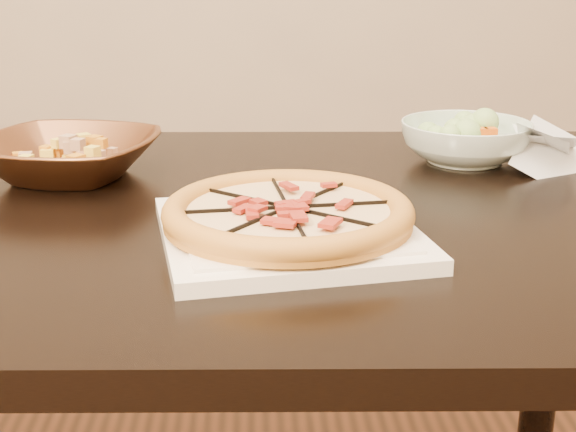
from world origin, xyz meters
The scene contains 8 objects.
dining_table centered at (-0.07, 0.10, 0.65)m, with size 1.43×0.95×0.75m.
plate centered at (0.02, -0.05, 0.76)m, with size 0.33×0.33×0.02m.
pizza centered at (0.02, -0.05, 0.78)m, with size 0.29×0.29×0.03m.
bronze_bowl centered at (-0.30, 0.24, 0.78)m, with size 0.26×0.26×0.06m, color brown.
mixed_dish centered at (-0.30, 0.24, 0.83)m, with size 0.13×0.12×0.03m.
salad_bowl centered at (0.32, 0.30, 0.78)m, with size 0.21×0.21×0.06m, color silver.
salad centered at (0.32, 0.30, 0.83)m, with size 0.09×0.10×0.04m.
cling_film centered at (0.44, 0.26, 0.78)m, with size 0.14×0.11×0.05m, color silver, non-canonical shape.
Camera 1 is at (-0.02, -0.93, 1.07)m, focal length 50.00 mm.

